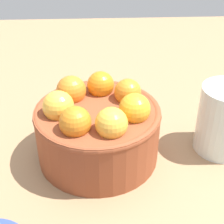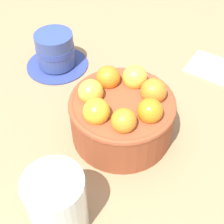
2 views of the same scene
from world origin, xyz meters
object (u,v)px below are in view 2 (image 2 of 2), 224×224
Objects in this scene: terracotta_bowl at (122,113)px; water_glass at (57,203)px; folded_napkin at (218,69)px; coffee_cup at (56,52)px.

terracotta_bowl is 1.72× the size of water_glass.
terracotta_bowl is at bearing 92.52° from water_glass.
water_glass is at bearing -100.38° from folded_napkin.
coffee_cup is at bearing 128.80° from water_glass.
terracotta_bowl reaches higher than water_glass.
water_glass reaches higher than coffee_cup.
water_glass reaches higher than folded_napkin.
coffee_cup is 1.31× the size of water_glass.
terracotta_bowl is 1.39× the size of folded_napkin.
terracotta_bowl is 17.11cm from water_glass.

